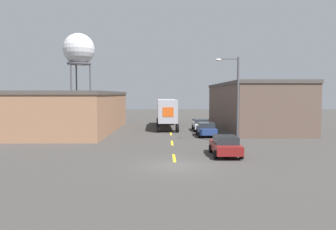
% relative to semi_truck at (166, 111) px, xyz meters
% --- Properties ---
extents(ground_plane, '(160.00, 160.00, 0.00)m').
position_rel_semi_truck_xyz_m(ground_plane, '(0.51, -23.84, -2.33)').
color(ground_plane, '#3D3A38').
extents(road_centerline, '(0.20, 17.51, 0.01)m').
position_rel_semi_truck_xyz_m(road_centerline, '(0.51, -14.02, -2.32)').
color(road_centerline, yellow).
rests_on(road_centerline, ground_plane).
extents(warehouse_left, '(10.38, 22.05, 4.93)m').
position_rel_semi_truck_xyz_m(warehouse_left, '(-11.53, -3.38, 0.14)').
color(warehouse_left, '#9E7051').
rests_on(warehouse_left, ground_plane).
extents(warehouse_right, '(8.69, 23.45, 6.10)m').
position_rel_semi_truck_xyz_m(warehouse_right, '(11.71, 0.55, 0.73)').
color(warehouse_right, brown).
rests_on(warehouse_right, ground_plane).
extents(semi_truck, '(3.00, 12.79, 3.89)m').
position_rel_semi_truck_xyz_m(semi_truck, '(0.00, 0.00, 0.00)').
color(semi_truck, black).
rests_on(semi_truck, ground_plane).
extents(parked_car_right_far, '(2.06, 4.14, 1.50)m').
position_rel_semi_truck_xyz_m(parked_car_right_far, '(4.35, -3.57, -1.55)').
color(parked_car_right_far, silver).
rests_on(parked_car_right_far, ground_plane).
extents(parked_car_right_near, '(2.06, 4.14, 1.50)m').
position_rel_semi_truck_xyz_m(parked_car_right_near, '(4.35, -20.44, -1.55)').
color(parked_car_right_near, maroon).
rests_on(parked_car_right_near, ground_plane).
extents(parked_car_right_mid, '(2.06, 4.14, 1.50)m').
position_rel_semi_truck_xyz_m(parked_car_right_mid, '(4.35, -9.01, -1.55)').
color(parked_car_right_mid, navy).
rests_on(parked_car_right_mid, ground_plane).
extents(water_tower, '(5.81, 5.81, 15.82)m').
position_rel_semi_truck_xyz_m(water_tower, '(-16.17, 16.69, 10.42)').
color(water_tower, '#47474C').
rests_on(water_tower, ground_plane).
extents(street_lamp, '(2.20, 0.32, 7.93)m').
position_rel_semi_truck_xyz_m(street_lamp, '(6.25, -14.78, 2.25)').
color(street_lamp, '#4C4C51').
rests_on(street_lamp, ground_plane).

